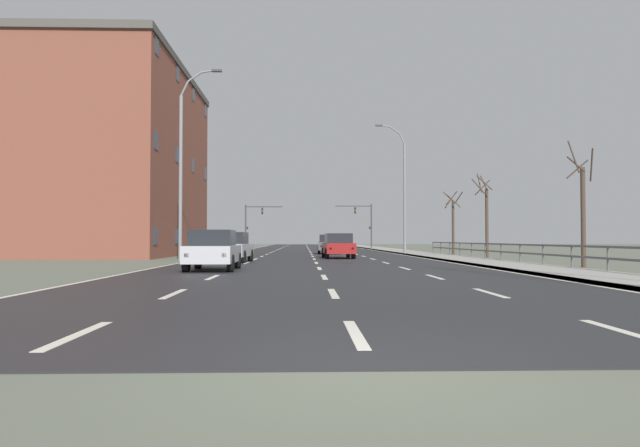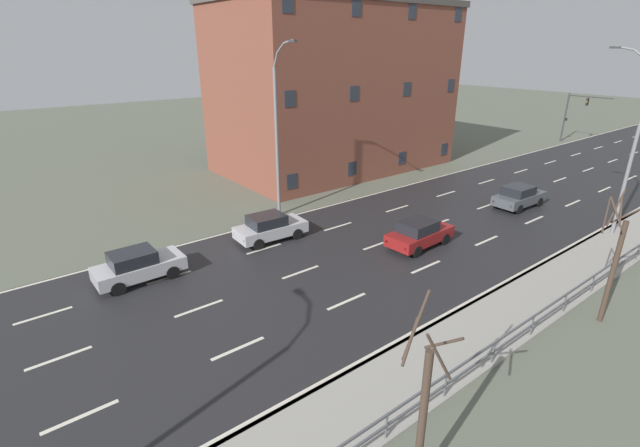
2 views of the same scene
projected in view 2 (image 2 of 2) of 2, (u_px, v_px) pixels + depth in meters
name	position (u px, v px, depth m)	size (l,w,h in m)	color
ground_plane	(544.00, 186.00, 36.43)	(160.00, 160.00, 0.12)	#5B6051
road_asphalt_strip	(607.00, 163.00, 43.26)	(14.00, 120.00, 0.03)	#232326
guardrail	(446.00, 381.00, 14.18)	(0.07, 37.40, 1.00)	#515459
street_lamp_midground	(630.00, 149.00, 25.09)	(2.46, 0.24, 10.58)	slate
street_lamp_left_bank	(278.00, 135.00, 28.05)	(2.39, 0.24, 10.92)	slate
traffic_signal_left	(574.00, 111.00, 51.18)	(4.72, 0.36, 5.54)	#38383A
car_far_right	(138.00, 265.00, 21.41)	(1.87, 4.12, 1.57)	#B7B7BC
car_distant	(270.00, 227.00, 25.92)	(2.00, 4.18, 1.57)	#B7B7BC
car_near_right	(419.00, 233.00, 25.08)	(1.98, 4.18, 1.57)	maroon
car_mid_centre	(519.00, 196.00, 31.22)	(1.93, 4.15, 1.57)	#474C51
brick_building	(334.00, 88.00, 39.75)	(11.98, 20.37, 14.13)	brown
bare_tree_near	(422.00, 414.00, 10.59)	(1.10, 1.16, 5.54)	#423328
bare_tree_mid	(613.00, 263.00, 17.60)	(1.31, 1.61, 5.47)	#423328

